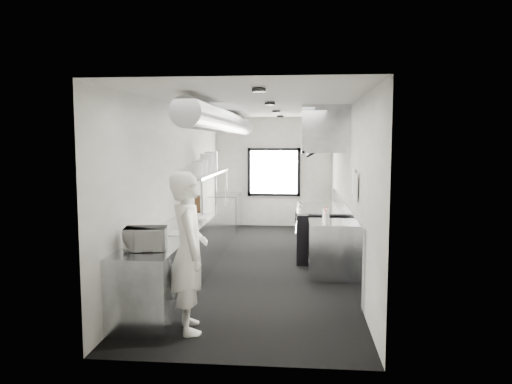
% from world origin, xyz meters
% --- Properties ---
extents(floor, '(3.00, 8.00, 0.01)m').
position_xyz_m(floor, '(0.00, 0.00, 0.00)').
color(floor, black).
rests_on(floor, ground).
extents(ceiling, '(3.00, 8.00, 0.01)m').
position_xyz_m(ceiling, '(0.00, 0.00, 2.80)').
color(ceiling, beige).
rests_on(ceiling, wall_back).
extents(wall_back, '(3.00, 0.02, 2.80)m').
position_xyz_m(wall_back, '(0.00, 4.00, 1.40)').
color(wall_back, silver).
rests_on(wall_back, floor).
extents(wall_front, '(3.00, 0.02, 2.80)m').
position_xyz_m(wall_front, '(0.00, -4.00, 1.40)').
color(wall_front, silver).
rests_on(wall_front, floor).
extents(wall_left, '(0.02, 8.00, 2.80)m').
position_xyz_m(wall_left, '(-1.50, 0.00, 1.40)').
color(wall_left, silver).
rests_on(wall_left, floor).
extents(wall_right, '(0.02, 8.00, 2.80)m').
position_xyz_m(wall_right, '(1.50, 0.00, 1.40)').
color(wall_right, silver).
rests_on(wall_right, floor).
extents(wall_cladding, '(0.03, 5.50, 1.10)m').
position_xyz_m(wall_cladding, '(1.48, 0.30, 0.55)').
color(wall_cladding, '#979DA5').
rests_on(wall_cladding, wall_right).
extents(hvac_duct, '(0.40, 6.40, 0.40)m').
position_xyz_m(hvac_duct, '(-0.70, 0.40, 2.55)').
color(hvac_duct, gray).
rests_on(hvac_duct, ceiling).
extents(service_window, '(1.36, 0.05, 1.25)m').
position_xyz_m(service_window, '(0.00, 3.96, 1.40)').
color(service_window, silver).
rests_on(service_window, wall_back).
extents(exhaust_hood, '(0.81, 2.20, 0.88)m').
position_xyz_m(exhaust_hood, '(1.10, 0.70, 2.39)').
color(exhaust_hood, '#979DA5').
rests_on(exhaust_hood, ceiling).
extents(prep_counter, '(0.70, 6.00, 0.90)m').
position_xyz_m(prep_counter, '(-1.15, -0.50, 0.45)').
color(prep_counter, '#979DA5').
rests_on(prep_counter, floor).
extents(pass_shelf, '(0.45, 3.00, 0.68)m').
position_xyz_m(pass_shelf, '(-1.19, 1.00, 1.54)').
color(pass_shelf, '#979DA5').
rests_on(pass_shelf, prep_counter).
extents(range, '(0.88, 1.60, 0.94)m').
position_xyz_m(range, '(1.04, 0.70, 0.47)').
color(range, black).
rests_on(range, floor).
extents(bottle_station, '(0.65, 0.80, 0.90)m').
position_xyz_m(bottle_station, '(1.15, -0.70, 0.45)').
color(bottle_station, '#979DA5').
rests_on(bottle_station, floor).
extents(far_work_table, '(0.70, 1.20, 0.90)m').
position_xyz_m(far_work_table, '(-1.15, 3.20, 0.45)').
color(far_work_table, '#979DA5').
rests_on(far_work_table, floor).
extents(notice_sheet_a, '(0.02, 0.28, 0.38)m').
position_xyz_m(notice_sheet_a, '(1.47, -1.20, 1.60)').
color(notice_sheet_a, white).
rests_on(notice_sheet_a, wall_right).
extents(notice_sheet_b, '(0.02, 0.28, 0.38)m').
position_xyz_m(notice_sheet_b, '(1.47, -1.55, 1.55)').
color(notice_sheet_b, white).
rests_on(notice_sheet_b, wall_right).
extents(line_cook, '(0.65, 0.79, 1.86)m').
position_xyz_m(line_cook, '(-0.60, -3.14, 0.93)').
color(line_cook, silver).
rests_on(line_cook, floor).
extents(microwave, '(0.51, 0.42, 0.27)m').
position_xyz_m(microwave, '(-1.16, -2.96, 1.04)').
color(microwave, silver).
rests_on(microwave, prep_counter).
extents(deli_tub_a, '(0.15, 0.15, 0.09)m').
position_xyz_m(deli_tub_a, '(-1.34, -2.60, 0.95)').
color(deli_tub_a, beige).
rests_on(deli_tub_a, prep_counter).
extents(deli_tub_b, '(0.19, 0.19, 0.11)m').
position_xyz_m(deli_tub_b, '(-1.31, -2.42, 0.95)').
color(deli_tub_b, beige).
rests_on(deli_tub_b, prep_counter).
extents(newspaper, '(0.33, 0.41, 0.01)m').
position_xyz_m(newspaper, '(-1.01, -1.89, 0.91)').
color(newspaper, silver).
rests_on(newspaper, prep_counter).
extents(small_plate, '(0.22, 0.22, 0.01)m').
position_xyz_m(small_plate, '(-1.01, -1.22, 0.91)').
color(small_plate, silver).
rests_on(small_plate, prep_counter).
extents(pastry, '(0.10, 0.10, 0.10)m').
position_xyz_m(pastry, '(-1.01, -1.22, 0.96)').
color(pastry, '#E2CF76').
rests_on(pastry, small_plate).
extents(cutting_board, '(0.44, 0.58, 0.02)m').
position_xyz_m(cutting_board, '(-1.07, -0.36, 0.91)').
color(cutting_board, white).
rests_on(cutting_board, prep_counter).
extents(knife_block, '(0.12, 0.24, 0.26)m').
position_xyz_m(knife_block, '(-1.26, 0.55, 1.03)').
color(knife_block, brown).
rests_on(knife_block, prep_counter).
extents(plate_stack_a, '(0.22, 0.22, 0.25)m').
position_xyz_m(plate_stack_a, '(-1.22, 0.30, 1.69)').
color(plate_stack_a, silver).
rests_on(plate_stack_a, pass_shelf).
extents(plate_stack_b, '(0.22, 0.22, 0.28)m').
position_xyz_m(plate_stack_b, '(-1.20, 0.69, 1.71)').
color(plate_stack_b, silver).
rests_on(plate_stack_b, pass_shelf).
extents(plate_stack_c, '(0.30, 0.30, 0.37)m').
position_xyz_m(plate_stack_c, '(-1.23, 1.26, 1.76)').
color(plate_stack_c, silver).
rests_on(plate_stack_c, pass_shelf).
extents(plate_stack_d, '(0.33, 0.33, 0.41)m').
position_xyz_m(plate_stack_d, '(-1.20, 1.62, 1.77)').
color(plate_stack_d, silver).
rests_on(plate_stack_d, pass_shelf).
extents(squeeze_bottle_a, '(0.07, 0.07, 0.19)m').
position_xyz_m(squeeze_bottle_a, '(1.08, -0.96, 1.00)').
color(squeeze_bottle_a, white).
rests_on(squeeze_bottle_a, bottle_station).
extents(squeeze_bottle_b, '(0.07, 0.07, 0.18)m').
position_xyz_m(squeeze_bottle_b, '(1.08, -0.80, 0.99)').
color(squeeze_bottle_b, white).
rests_on(squeeze_bottle_b, bottle_station).
extents(squeeze_bottle_c, '(0.07, 0.07, 0.18)m').
position_xyz_m(squeeze_bottle_c, '(1.08, -0.67, 0.99)').
color(squeeze_bottle_c, white).
rests_on(squeeze_bottle_c, bottle_station).
extents(squeeze_bottle_d, '(0.08, 0.08, 0.19)m').
position_xyz_m(squeeze_bottle_d, '(1.08, -0.56, 1.00)').
color(squeeze_bottle_d, white).
rests_on(squeeze_bottle_d, bottle_station).
extents(squeeze_bottle_e, '(0.07, 0.07, 0.18)m').
position_xyz_m(squeeze_bottle_e, '(1.14, -0.39, 0.99)').
color(squeeze_bottle_e, white).
rests_on(squeeze_bottle_e, bottle_station).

